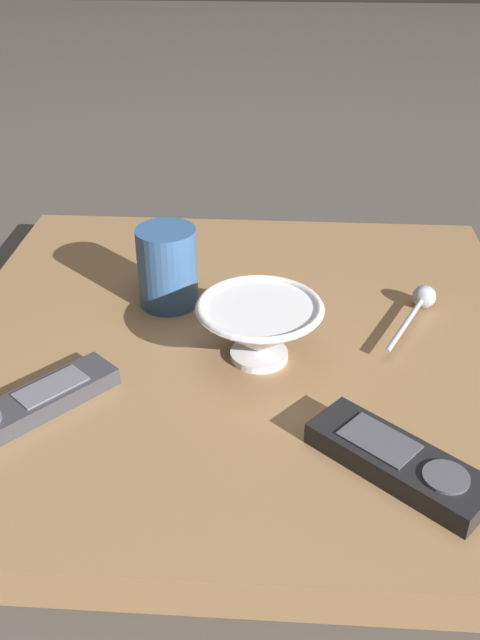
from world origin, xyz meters
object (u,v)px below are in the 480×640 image
at_px(cereal_bowl, 259,328).
at_px(teaspoon, 421,301).
at_px(coffee_mug, 167,266).
at_px(tv_remote_far, 32,404).
at_px(tv_remote_near, 398,461).

relative_size(cereal_bowl, teaspoon, 0.99).
distance_m(coffee_mug, tv_remote_far, 0.24).
relative_size(coffee_mug, tv_remote_near, 0.62).
distance_m(teaspoon, tv_remote_near, 0.28).
bearing_deg(tv_remote_near, cereal_bowl, -52.36).
bearing_deg(tv_remote_far, tv_remote_near, 170.31).
relative_size(teaspoon, tv_remote_near, 0.85).
distance_m(tv_remote_near, tv_remote_far, 0.34).
relative_size(coffee_mug, teaspoon, 0.73).
distance_m(teaspoon, tv_remote_far, 0.46).
bearing_deg(coffee_mug, teaspoon, 179.37).
height_order(cereal_bowl, teaspoon, cereal_bowl).
relative_size(cereal_bowl, coffee_mug, 1.35).
distance_m(cereal_bowl, teaspoon, 0.22).
distance_m(cereal_bowl, tv_remote_far, 0.24).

